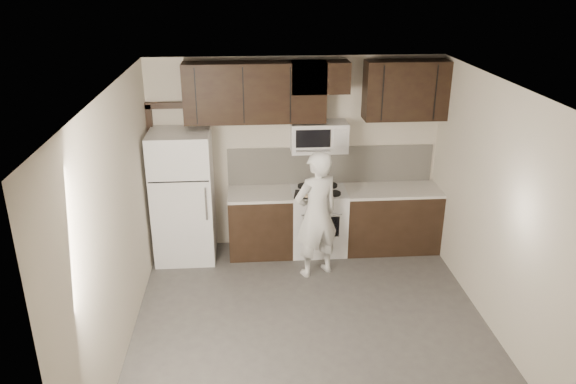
{
  "coord_description": "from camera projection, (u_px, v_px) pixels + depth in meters",
  "views": [
    {
      "loc": [
        -0.67,
        -5.19,
        3.78
      ],
      "look_at": [
        -0.21,
        0.9,
        1.32
      ],
      "focal_mm": 35.0,
      "sensor_mm": 36.0,
      "label": 1
    }
  ],
  "objects": [
    {
      "name": "door_trim",
      "position": [
        157.0,
        165.0,
        7.7
      ],
      "size": [
        0.5,
        0.08,
        2.12
      ],
      "color": "black",
      "rests_on": "floor"
    },
    {
      "name": "ceiling",
      "position": [
        317.0,
        91.0,
        5.25
      ],
      "size": [
        4.5,
        4.5,
        0.0
      ],
      "primitive_type": "plane",
      "rotation": [
        3.14,
        0.0,
        0.0
      ],
      "color": "white",
      "rests_on": "back_wall"
    },
    {
      "name": "person",
      "position": [
        316.0,
        215.0,
        7.15
      ],
      "size": [
        0.73,
        0.62,
        1.69
      ],
      "primitive_type": "imported",
      "rotation": [
        0.0,
        0.0,
        3.55
      ],
      "color": "silver",
      "rests_on": "floor"
    },
    {
      "name": "microwave",
      "position": [
        319.0,
        137.0,
        7.57
      ],
      "size": [
        0.76,
        0.42,
        0.4
      ],
      "color": "silver",
      "rests_on": "upper_cabinets"
    },
    {
      "name": "stove",
      "position": [
        318.0,
        220.0,
        7.9
      ],
      "size": [
        0.76,
        0.66,
        0.94
      ],
      "color": "silver",
      "rests_on": "floor"
    },
    {
      "name": "pizza",
      "position": [
        309.0,
        193.0,
        7.56
      ],
      "size": [
        0.3,
        0.3,
        0.02
      ],
      "primitive_type": "cylinder",
      "rotation": [
        0.0,
        0.0,
        -0.17
      ],
      "color": "beige",
      "rests_on": "baking_tray"
    },
    {
      "name": "refrigerator",
      "position": [
        183.0,
        197.0,
        7.56
      ],
      "size": [
        0.8,
        0.76,
        1.8
      ],
      "color": "silver",
      "rests_on": "floor"
    },
    {
      "name": "floor",
      "position": [
        312.0,
        331.0,
        6.26
      ],
      "size": [
        4.5,
        4.5,
        0.0
      ],
      "primitive_type": "plane",
      "color": "#4B4947",
      "rests_on": "ground"
    },
    {
      "name": "saucepan",
      "position": [
        307.0,
        191.0,
        7.56
      ],
      "size": [
        0.26,
        0.15,
        0.15
      ],
      "color": "silver",
      "rests_on": "stove"
    },
    {
      "name": "baking_tray",
      "position": [
        309.0,
        195.0,
        7.57
      ],
      "size": [
        0.43,
        0.35,
        0.02
      ],
      "primitive_type": "cube",
      "rotation": [
        0.0,
        0.0,
        -0.17
      ],
      "color": "black",
      "rests_on": "counter_run"
    },
    {
      "name": "counter_run",
      "position": [
        339.0,
        220.0,
        7.93
      ],
      "size": [
        2.95,
        0.64,
        0.91
      ],
      "color": "black",
      "rests_on": "floor"
    },
    {
      "name": "backsplash",
      "position": [
        331.0,
        165.0,
        7.92
      ],
      "size": [
        2.9,
        0.02,
        0.54
      ],
      "primitive_type": "cube",
      "color": "beige",
      "rests_on": "counter_run"
    },
    {
      "name": "back_wall",
      "position": [
        295.0,
        154.0,
        7.84
      ],
      "size": [
        4.0,
        0.0,
        4.0
      ],
      "primitive_type": "plane",
      "rotation": [
        1.57,
        0.0,
        0.0
      ],
      "color": "beige",
      "rests_on": "ground"
    },
    {
      "name": "upper_cabinets",
      "position": [
        313.0,
        90.0,
        7.34
      ],
      "size": [
        3.48,
        0.35,
        0.78
      ],
      "color": "black",
      "rests_on": "back_wall"
    }
  ]
}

